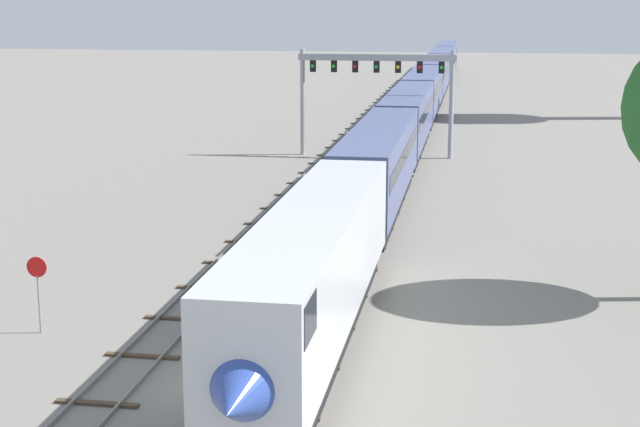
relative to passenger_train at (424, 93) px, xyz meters
name	(u,v)px	position (x,y,z in m)	size (l,w,h in m)	color
ground_plane	(227,387)	(-2.00, -71.86, -2.61)	(400.00, 400.00, 0.00)	gray
track_main	(416,133)	(0.00, -11.86, -2.55)	(2.60, 200.00, 0.16)	slate
track_near	(321,168)	(-5.50, -31.86, -2.55)	(2.60, 160.00, 0.16)	slate
passenger_train	(424,93)	(0.00, 0.00, 0.00)	(3.04, 156.02, 4.80)	silver
signal_gantry	(376,78)	(-2.25, -25.53, 3.47)	(12.10, 0.49, 8.22)	#999BA0
stop_sign	(38,284)	(-10.00, -68.08, -0.74)	(0.76, 0.08, 2.88)	gray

